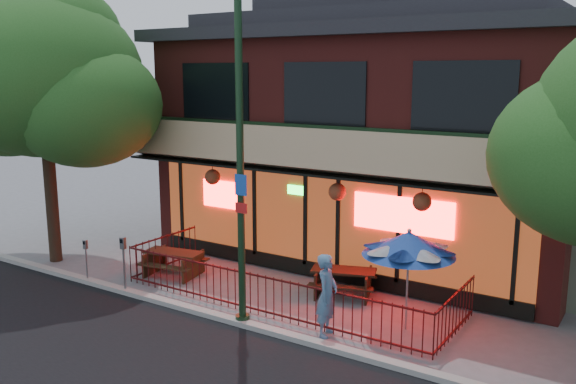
# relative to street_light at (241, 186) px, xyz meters

# --- Properties ---
(ground) EXTENTS (80.00, 80.00, 0.00)m
(ground) POSITION_rel_street_light_xyz_m (-0.00, 0.40, -3.15)
(ground) COLOR gray
(ground) RESTS_ON ground
(curb) EXTENTS (80.00, 0.25, 0.12)m
(curb) POSITION_rel_street_light_xyz_m (-0.00, -0.10, -3.09)
(curb) COLOR #999993
(curb) RESTS_ON ground
(restaurant_building) EXTENTS (12.96, 9.49, 8.05)m
(restaurant_building) POSITION_rel_street_light_xyz_m (-0.00, 7.51, 0.98)
(restaurant_building) COLOR maroon
(restaurant_building) RESTS_ON ground
(patio_fence) EXTENTS (8.44, 2.62, 1.00)m
(patio_fence) POSITION_rel_street_light_xyz_m (-0.00, 0.91, -2.52)
(patio_fence) COLOR #430E0F
(patio_fence) RESTS_ON ground
(street_light) EXTENTS (0.43, 0.32, 7.00)m
(street_light) POSITION_rel_street_light_xyz_m (0.00, 0.00, 0.00)
(street_light) COLOR #16311A
(street_light) RESTS_ON ground
(street_tree_left) EXTENTS (5.60, 5.60, 8.05)m
(street_tree_left) POSITION_rel_street_light_xyz_m (-7.46, 0.79, 2.52)
(street_tree_left) COLOR #312418
(street_tree_left) RESTS_ON ground
(picnic_table_left) EXTENTS (1.80, 1.51, 0.68)m
(picnic_table_left) POSITION_rel_street_light_xyz_m (-3.60, 1.63, -2.70)
(picnic_table_left) COLOR #3E2916
(picnic_table_left) RESTS_ON ground
(picnic_table_right) EXTENTS (1.91, 1.68, 0.69)m
(picnic_table_right) POSITION_rel_street_light_xyz_m (1.08, 2.79, -2.70)
(picnic_table_right) COLOR black
(picnic_table_right) RESTS_ON ground
(patio_umbrella) EXTENTS (1.99, 2.00, 2.28)m
(patio_umbrella) POSITION_rel_street_light_xyz_m (3.19, 1.70, -1.20)
(patio_umbrella) COLOR gray
(patio_umbrella) RESTS_ON ground
(pedestrian) EXTENTS (0.54, 0.72, 1.80)m
(pedestrian) POSITION_rel_street_light_xyz_m (1.87, 0.50, -2.25)
(pedestrian) COLOR teal
(pedestrian) RESTS_ON ground
(parking_meter_near) EXTENTS (0.15, 0.13, 1.47)m
(parking_meter_near) POSITION_rel_street_light_xyz_m (-3.68, -0.08, -2.15)
(parking_meter_near) COLOR gray
(parking_meter_near) RESTS_ON ground
(parking_meter_far) EXTENTS (0.12, 0.11, 1.18)m
(parking_meter_far) POSITION_rel_street_light_xyz_m (-5.13, -0.08, -2.35)
(parking_meter_far) COLOR gray
(parking_meter_far) RESTS_ON ground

